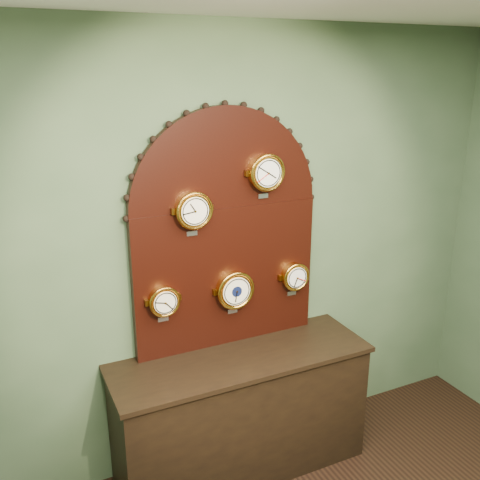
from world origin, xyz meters
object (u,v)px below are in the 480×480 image
shop_counter (241,415)px  hygrometer (164,301)px  roman_clock (193,210)px  arabic_clock (266,172)px  tide_clock (295,276)px  display_board (226,224)px  barometer (235,290)px

shop_counter → hygrometer: (-0.43, 0.15, 0.82)m
roman_clock → arabic_clock: size_ratio=0.98×
hygrometer → tide_clock: tide_clock is taller
roman_clock → hygrometer: bearing=179.7°
roman_clock → hygrometer: (-0.20, 0.00, -0.53)m
display_board → tide_clock: 0.61m
arabic_clock → tide_clock: bearing=0.3°
display_board → barometer: (0.03, -0.07, -0.42)m
hygrometer → barometer: bearing=-0.2°
arabic_clock → hygrometer: 0.98m
display_board → roman_clock: display_board is taller
roman_clock → arabic_clock: arabic_clock is taller
tide_clock → display_board: bearing=171.9°
roman_clock → tide_clock: 0.87m
display_board → tide_clock: bearing=-8.1°
display_board → shop_counter: bearing=-90.0°
arabic_clock → tide_clock: arabic_clock is taller
shop_counter → arabic_clock: 1.56m
arabic_clock → hygrometer: size_ratio=1.16×
barometer → arabic_clock: bearing=0.2°
shop_counter → arabic_clock: size_ratio=5.70×
shop_counter → hygrometer: 0.94m
arabic_clock → tide_clock: size_ratio=1.16×
shop_counter → roman_clock: roman_clock is taller
roman_clock → arabic_clock: bearing=-0.0°
shop_counter → display_board: bearing=90.0°
tide_clock → hygrometer: bearing=180.0°
shop_counter → tide_clock: bearing=18.5°
display_board → tide_clock: (0.46, -0.07, -0.40)m
arabic_clock → display_board: bearing=164.2°
barometer → tide_clock: size_ratio=1.23×
shop_counter → roman_clock: bearing=146.6°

